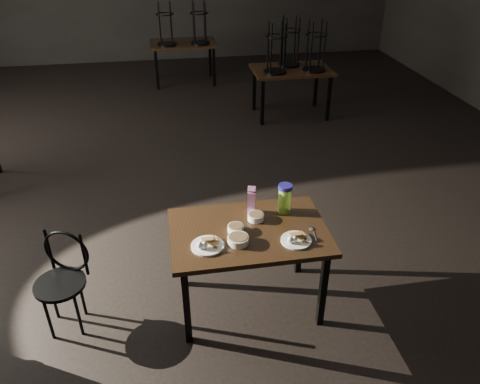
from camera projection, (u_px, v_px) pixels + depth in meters
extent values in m
plane|color=black|center=(185.00, 203.00, 5.29)|extent=(12.00, 12.00, 0.00)
cube|color=black|center=(249.00, 232.00, 3.57)|extent=(1.20, 0.80, 0.04)
cube|color=black|center=(187.00, 306.00, 3.42)|extent=(0.05, 0.05, 0.71)
cube|color=black|center=(323.00, 290.00, 3.57)|extent=(0.05, 0.05, 0.71)
cube|color=black|center=(181.00, 252.00, 3.96)|extent=(0.05, 0.05, 0.71)
cube|color=black|center=(300.00, 240.00, 4.11)|extent=(0.05, 0.05, 0.71)
cylinder|color=white|center=(208.00, 246.00, 3.38)|extent=(0.24, 0.24, 0.01)
cube|color=#A16C39|center=(207.00, 237.00, 3.39)|extent=(0.09, 0.09, 0.04)
cube|color=#A16C39|center=(211.00, 236.00, 3.39)|extent=(0.10, 0.10, 0.03)
ellipsoid|color=white|center=(200.00, 245.00, 3.32)|extent=(0.05, 0.05, 0.06)
ellipsoid|color=white|center=(205.00, 245.00, 3.33)|extent=(0.05, 0.05, 0.06)
cylinder|color=white|center=(296.00, 240.00, 3.44)|extent=(0.23, 0.23, 0.01)
cube|color=#A16C39|center=(296.00, 232.00, 3.44)|extent=(0.08, 0.08, 0.04)
cube|color=#A16C39|center=(299.00, 232.00, 3.45)|extent=(0.09, 0.10, 0.03)
ellipsoid|color=white|center=(290.00, 240.00, 3.38)|extent=(0.04, 0.04, 0.05)
ellipsoid|color=white|center=(294.00, 239.00, 3.39)|extent=(0.04, 0.04, 0.05)
cylinder|color=white|center=(236.00, 229.00, 3.53)|extent=(0.13, 0.13, 0.05)
cylinder|color=brown|center=(236.00, 227.00, 3.52)|extent=(0.11, 0.11, 0.01)
cylinder|color=white|center=(256.00, 217.00, 3.66)|extent=(0.13, 0.13, 0.05)
cylinder|color=brown|center=(256.00, 215.00, 3.65)|extent=(0.11, 0.11, 0.01)
cylinder|color=white|center=(238.00, 240.00, 3.41)|extent=(0.16, 0.16, 0.05)
cylinder|color=brown|center=(238.00, 238.00, 3.40)|extent=(0.13, 0.13, 0.01)
cube|color=#991B75|center=(252.00, 202.00, 3.71)|extent=(0.08, 0.08, 0.20)
cube|color=#991B75|center=(252.00, 189.00, 3.65)|extent=(0.08, 0.08, 0.06)
cylinder|color=#9ADD41|center=(285.00, 200.00, 3.72)|extent=(0.11, 0.11, 0.21)
cylinder|color=navy|center=(285.00, 187.00, 3.66)|extent=(0.12, 0.12, 0.03)
ellipsoid|color=silver|center=(311.00, 229.00, 3.57)|extent=(0.04, 0.06, 0.01)
cube|color=silver|center=(315.00, 236.00, 3.49)|extent=(0.02, 0.12, 0.00)
cylinder|color=black|center=(60.00, 284.00, 3.50)|extent=(0.38, 0.38, 0.03)
torus|color=black|center=(66.00, 251.00, 3.54)|extent=(0.35, 0.16, 0.37)
cylinder|color=black|center=(82.00, 294.00, 3.72)|extent=(0.02, 0.02, 0.43)
cylinder|color=black|center=(53.00, 297.00, 3.69)|extent=(0.02, 0.02, 0.43)
cylinder|color=black|center=(48.00, 318.00, 3.51)|extent=(0.02, 0.02, 0.43)
cylinder|color=black|center=(78.00, 314.00, 3.54)|extent=(0.02, 0.02, 0.43)
cube|color=black|center=(292.00, 70.00, 7.17)|extent=(1.20, 0.80, 0.04)
cube|color=black|center=(262.00, 103.00, 7.02)|extent=(0.05, 0.05, 0.71)
cube|color=black|center=(329.00, 99.00, 7.17)|extent=(0.05, 0.05, 0.71)
cube|color=black|center=(254.00, 89.00, 7.56)|extent=(0.05, 0.05, 0.71)
cube|color=black|center=(316.00, 85.00, 7.71)|extent=(0.05, 0.05, 0.71)
cylinder|color=black|center=(275.00, 72.00, 6.98)|extent=(0.34, 0.34, 0.03)
torus|color=black|center=(277.00, 37.00, 6.72)|extent=(0.32, 0.32, 0.02)
cylinder|color=black|center=(281.00, 45.00, 6.89)|extent=(0.03, 0.03, 0.70)
cylinder|color=black|center=(268.00, 45.00, 6.86)|extent=(0.03, 0.03, 0.70)
cylinder|color=black|center=(271.00, 49.00, 6.70)|extent=(0.03, 0.03, 0.70)
cylinder|color=black|center=(284.00, 48.00, 6.73)|extent=(0.03, 0.03, 0.70)
cylinder|color=black|center=(314.00, 70.00, 7.07)|extent=(0.34, 0.34, 0.03)
torus|color=black|center=(317.00, 36.00, 6.81)|extent=(0.32, 0.32, 0.02)
cylinder|color=black|center=(320.00, 43.00, 6.98)|extent=(0.03, 0.03, 0.70)
cylinder|color=black|center=(307.00, 44.00, 6.95)|extent=(0.03, 0.03, 0.70)
cylinder|color=black|center=(311.00, 47.00, 6.78)|extent=(0.03, 0.03, 0.70)
cylinder|color=black|center=(324.00, 46.00, 6.81)|extent=(0.03, 0.03, 0.70)
cylinder|color=black|center=(289.00, 64.00, 7.30)|extent=(0.34, 0.34, 0.03)
torus|color=black|center=(291.00, 31.00, 7.05)|extent=(0.32, 0.32, 0.02)
cylinder|color=black|center=(295.00, 39.00, 7.21)|extent=(0.03, 0.03, 0.70)
cylinder|color=black|center=(282.00, 39.00, 7.18)|extent=(0.03, 0.03, 0.70)
cylinder|color=black|center=(286.00, 42.00, 7.02)|extent=(0.03, 0.03, 0.70)
cylinder|color=black|center=(298.00, 42.00, 7.05)|extent=(0.03, 0.03, 0.70)
cube|color=black|center=(183.00, 43.00, 8.59)|extent=(1.20, 0.80, 0.04)
cube|color=black|center=(157.00, 70.00, 8.44)|extent=(0.05, 0.05, 0.71)
cube|color=black|center=(214.00, 67.00, 8.59)|extent=(0.05, 0.05, 0.71)
cube|color=black|center=(156.00, 60.00, 8.98)|extent=(0.05, 0.05, 0.71)
cube|color=black|center=(210.00, 58.00, 9.13)|extent=(0.05, 0.05, 0.71)
cylinder|color=black|center=(167.00, 44.00, 8.41)|extent=(0.34, 0.34, 0.03)
torus|color=black|center=(165.00, 15.00, 8.15)|extent=(0.32, 0.32, 0.02)
cylinder|color=black|center=(171.00, 22.00, 8.31)|extent=(0.03, 0.03, 0.70)
cylinder|color=black|center=(159.00, 22.00, 8.29)|extent=(0.03, 0.03, 0.70)
cylinder|color=black|center=(160.00, 24.00, 8.12)|extent=(0.03, 0.03, 0.70)
cylinder|color=black|center=(171.00, 24.00, 8.15)|extent=(0.03, 0.03, 0.70)
cylinder|color=black|center=(200.00, 43.00, 8.49)|extent=(0.34, 0.34, 0.03)
torus|color=black|center=(199.00, 14.00, 8.23)|extent=(0.32, 0.32, 0.02)
cylinder|color=black|center=(204.00, 21.00, 8.40)|extent=(0.03, 0.03, 0.70)
cylinder|color=black|center=(193.00, 21.00, 8.37)|extent=(0.03, 0.03, 0.70)
cylinder|color=black|center=(194.00, 23.00, 8.21)|extent=(0.03, 0.03, 0.70)
cylinder|color=black|center=(205.00, 23.00, 8.23)|extent=(0.03, 0.03, 0.70)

